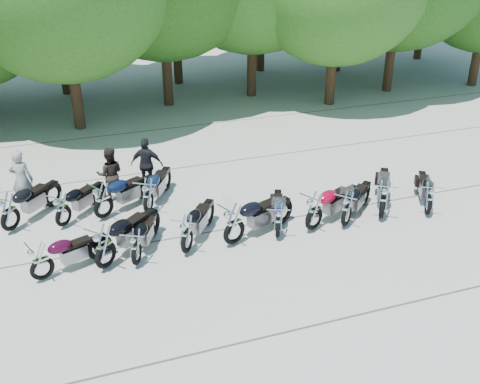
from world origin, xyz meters
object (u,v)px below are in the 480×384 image
object	(u,v)px
motorcycle_13	(148,195)
motorcycle_2	(136,246)
motorcycle_10	(9,211)
motorcycle_9	(429,198)
motorcycle_11	(62,209)
motorcycle_3	(187,233)
rider_0	(22,180)
motorcycle_7	(347,208)
rider_2	(147,164)
motorcycle_0	(41,260)
motorcycle_12	(103,199)
motorcycle_4	(234,223)
motorcycle_5	(278,220)
rider_1	(110,174)
motorcycle_6	(314,210)
motorcycle_8	(383,198)
motorcycle_1	(105,246)

from	to	relation	value
motorcycle_13	motorcycle_2	bearing A→B (deg)	103.20
motorcycle_10	motorcycle_13	xyz separation A→B (m)	(3.78, -0.21, -0.03)
motorcycle_9	motorcycle_11	xyz separation A→B (m)	(-10.05, 2.74, 0.01)
motorcycle_10	motorcycle_9	bearing A→B (deg)	-151.78
motorcycle_3	rider_0	distance (m)	5.65
motorcycle_7	rider_0	distance (m)	9.46
motorcycle_10	rider_2	distance (m)	4.31
motorcycle_0	motorcycle_12	bearing A→B (deg)	-54.67
motorcycle_0	motorcycle_10	distance (m)	2.80
motorcycle_4	motorcycle_5	xyz separation A→B (m)	(1.23, -0.02, -0.11)
motorcycle_0	motorcycle_9	world-z (taller)	motorcycle_0
motorcycle_11	rider_2	bearing A→B (deg)	-104.57
motorcycle_9	rider_1	xyz separation A→B (m)	(-8.54, 4.03, 0.26)
motorcycle_9	motorcycle_11	size ratio (longest dim) A/B	0.98
motorcycle_2	motorcycle_9	world-z (taller)	motorcycle_9
motorcycle_4	motorcycle_6	distance (m)	2.31
motorcycle_5	rider_2	distance (m)	4.95
motorcycle_2	motorcycle_8	distance (m)	7.06
motorcycle_8	motorcycle_10	world-z (taller)	motorcycle_8
motorcycle_2	motorcycle_13	world-z (taller)	motorcycle_13
motorcycle_0	motorcycle_6	bearing A→B (deg)	-110.32
motorcycle_10	rider_1	distance (m)	3.09
motorcycle_11	rider_0	bearing A→B (deg)	-13.08
motorcycle_6	motorcycle_7	bearing A→B (deg)	-121.36
rider_2	motorcycle_5	bearing A→B (deg)	147.88
rider_1	motorcycle_9	bearing A→B (deg)	163.42
motorcycle_1	motorcycle_6	xyz separation A→B (m)	(5.65, 0.01, -0.02)
motorcycle_1	rider_1	distance (m)	3.83
motorcycle_2	rider_1	xyz separation A→B (m)	(-0.10, 3.86, 0.27)
motorcycle_10	motorcycle_12	distance (m)	2.51
motorcycle_1	motorcycle_7	xyz separation A→B (m)	(6.61, -0.08, -0.07)
motorcycle_2	rider_1	bearing A→B (deg)	-61.25
motorcycle_1	motorcycle_12	bearing A→B (deg)	-47.15
motorcycle_7	motorcycle_12	world-z (taller)	motorcycle_12
motorcycle_8	motorcycle_10	xyz separation A→B (m)	(-10.05, 2.69, -0.01)
motorcycle_10	motorcycle_3	bearing A→B (deg)	-168.92
motorcycle_0	motorcycle_7	world-z (taller)	motorcycle_7
motorcycle_10	motorcycle_11	bearing A→B (deg)	-145.83
motorcycle_1	motorcycle_9	xyz separation A→B (m)	(9.18, -0.25, -0.10)
motorcycle_3	motorcycle_8	distance (m)	5.73
motorcycle_1	rider_0	bearing A→B (deg)	-16.69
motorcycle_4	rider_0	size ratio (longest dim) A/B	1.31
motorcycle_12	rider_2	size ratio (longest dim) A/B	1.33
motorcycle_5	motorcycle_10	distance (m)	7.33
motorcycle_2	rider_2	bearing A→B (deg)	-77.20
motorcycle_2	motorcycle_12	world-z (taller)	motorcycle_12
motorcycle_2	motorcycle_10	size ratio (longest dim) A/B	0.87
motorcycle_13	motorcycle_9	bearing A→B (deg)	-169.47
motorcycle_2	rider_0	xyz separation A→B (m)	(-2.62, 4.15, 0.35)
motorcycle_1	rider_2	xyz separation A→B (m)	(1.82, 4.10, 0.18)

